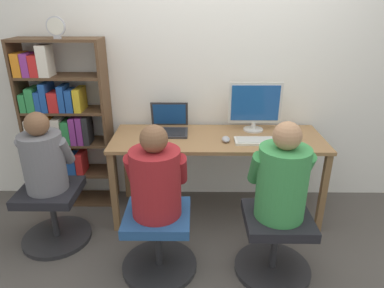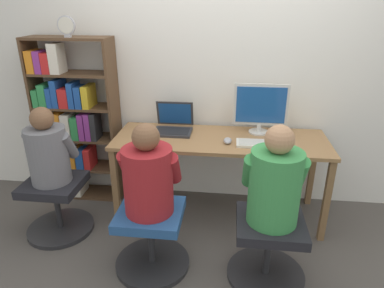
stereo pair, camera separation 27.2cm
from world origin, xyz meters
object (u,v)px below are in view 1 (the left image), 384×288
office_chair_right (158,239)px  desk_clock (56,27)px  person_at_laptop (156,178)px  person_near_shelf (43,158)px  bookshelf (60,131)px  office_chair_side (53,213)px  office_chair_left (275,242)px  keyboard (261,141)px  person_at_monitor (282,178)px  desktop_monitor (255,106)px  laptop (169,126)px

office_chair_right → desk_clock: 1.84m
desk_clock → office_chair_right: bearing=-45.3°
person_at_laptop → person_near_shelf: size_ratio=1.03×
office_chair_right → person_at_laptop: bearing=90.0°
bookshelf → office_chair_side: size_ratio=2.81×
person_near_shelf → office_chair_left: bearing=-11.5°
office_chair_left → bookshelf: bookshelf is taller
office_chair_side → keyboard: bearing=9.9°
keyboard → bookshelf: bookshelf is taller
person_near_shelf → keyboard: bearing=9.7°
keyboard → desk_clock: 1.89m
office_chair_right → person_at_monitor: (0.83, -0.02, 0.51)m
keyboard → office_chair_side: (-1.70, -0.30, -0.51)m
office_chair_side → person_near_shelf: size_ratio=0.89×
desktop_monitor → person_near_shelf: desktop_monitor is taller
office_chair_left → person_near_shelf: person_near_shelf is taller
office_chair_right → bookshelf: size_ratio=0.36×
keyboard → office_chair_right: (-0.81, -0.62, -0.51)m
desktop_monitor → office_chair_right: bearing=-131.0°
laptop → person_at_monitor: (0.80, -0.87, -0.04)m
person_at_laptop → office_chair_left: bearing=-1.7°
bookshelf → laptop: bearing=-3.4°
person_near_shelf → desktop_monitor: bearing=19.0°
office_chair_left → desk_clock: (-1.68, 0.88, 1.39)m
office_chair_right → person_near_shelf: 1.07m
office_chair_left → office_chair_side: (-1.72, 0.35, 0.00)m
person_at_laptop → person_near_shelf: bearing=159.9°
keyboard → person_at_laptop: person_at_laptop is taller
keyboard → office_chair_left: bearing=-88.0°
desktop_monitor → keyboard: desktop_monitor is taller
laptop → office_chair_side: size_ratio=0.60×
keyboard → person_at_laptop: 1.02m
laptop → desktop_monitor: bearing=3.7°
laptop → keyboard: (0.78, -0.24, -0.04)m
bookshelf → person_near_shelf: (0.09, -0.59, 0.00)m
desk_clock → person_near_shelf: (-0.03, -0.53, -0.90)m
desktop_monitor → person_near_shelf: bearing=-161.0°
office_chair_left → person_at_monitor: person_at_monitor is taller
office_chair_right → desk_clock: size_ratio=3.17×
person_at_laptop → person_at_monitor: bearing=-1.4°
bookshelf → office_chair_side: 0.77m
desktop_monitor → person_at_monitor: (0.05, -0.92, -0.21)m
keyboard → bookshelf: size_ratio=0.28×
person_at_laptop → bookshelf: bookshelf is taller
desktop_monitor → keyboard: size_ratio=1.06×
keyboard → office_chair_side: bearing=-170.1°
desktop_monitor → office_chair_side: (-1.67, -0.58, -0.73)m
keyboard → bookshelf: (-1.78, 0.30, -0.03)m
keyboard → person_near_shelf: 1.72m
desktop_monitor → laptop: 0.78m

